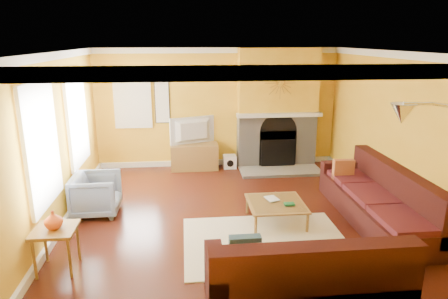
{
  "coord_description": "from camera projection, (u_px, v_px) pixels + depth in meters",
  "views": [
    {
      "loc": [
        -0.78,
        -6.04,
        2.9
      ],
      "look_at": [
        -0.12,
        0.4,
        1.09
      ],
      "focal_mm": 32.0,
      "sensor_mm": 36.0,
      "label": 1
    }
  ],
  "objects": [
    {
      "name": "floor",
      "position": [
        233.0,
        219.0,
        6.65
      ],
      "size": [
        5.5,
        6.0,
        0.02
      ],
      "primitive_type": "cube",
      "color": "#541F11",
      "rests_on": "ground"
    },
    {
      "name": "ceiling",
      "position": [
        235.0,
        51.0,
        5.91
      ],
      "size": [
        5.5,
        6.0,
        0.02
      ],
      "primitive_type": "cube",
      "color": "white",
      "rests_on": "ground"
    },
    {
      "name": "wall_back",
      "position": [
        217.0,
        108.0,
        9.16
      ],
      "size": [
        5.5,
        0.02,
        2.7
      ],
      "primitive_type": "cube",
      "color": "yellow",
      "rests_on": "ground"
    },
    {
      "name": "wall_front",
      "position": [
        278.0,
        227.0,
        3.4
      ],
      "size": [
        5.5,
        0.02,
        2.7
      ],
      "primitive_type": "cube",
      "color": "yellow",
      "rests_on": "ground"
    },
    {
      "name": "wall_left",
      "position": [
        52.0,
        145.0,
        6.01
      ],
      "size": [
        0.02,
        6.0,
        2.7
      ],
      "primitive_type": "cube",
      "color": "yellow",
      "rests_on": "ground"
    },
    {
      "name": "wall_right",
      "position": [
        400.0,
        136.0,
        6.55
      ],
      "size": [
        0.02,
        6.0,
        2.7
      ],
      "primitive_type": "cube",
      "color": "yellow",
      "rests_on": "ground"
    },
    {
      "name": "baseboard",
      "position": [
        233.0,
        215.0,
        6.63
      ],
      "size": [
        5.5,
        6.0,
        0.12
      ],
      "primitive_type": null,
      "color": "white",
      "rests_on": "floor"
    },
    {
      "name": "crown_molding",
      "position": [
        234.0,
        56.0,
        5.93
      ],
      "size": [
        5.5,
        6.0,
        0.12
      ],
      "primitive_type": null,
      "color": "white",
      "rests_on": "ceiling"
    },
    {
      "name": "window_left_near",
      "position": [
        76.0,
        118.0,
        7.22
      ],
      "size": [
        0.06,
        1.22,
        1.72
      ],
      "primitive_type": "cube",
      "color": "white",
      "rests_on": "wall_left"
    },
    {
      "name": "window_left_far",
      "position": [
        40.0,
        145.0,
        5.4
      ],
      "size": [
        0.06,
        1.22,
        1.72
      ],
      "primitive_type": "cube",
      "color": "white",
      "rests_on": "wall_left"
    },
    {
      "name": "window_back",
      "position": [
        133.0,
        101.0,
        8.87
      ],
      "size": [
        0.82,
        0.06,
        1.22
      ],
      "primitive_type": "cube",
      "color": "white",
      "rests_on": "wall_back"
    },
    {
      "name": "wall_art",
      "position": [
        162.0,
        98.0,
        8.93
      ],
      "size": [
        0.34,
        0.04,
        1.14
      ],
      "primitive_type": "cube",
      "color": "white",
      "rests_on": "wall_back"
    },
    {
      "name": "fireplace",
      "position": [
        277.0,
        109.0,
        9.09
      ],
      "size": [
        1.8,
        0.4,
        2.7
      ],
      "primitive_type": null,
      "color": "gray",
      "rests_on": "floor"
    },
    {
      "name": "mantel",
      "position": [
        279.0,
        115.0,
        8.89
      ],
      "size": [
        1.92,
        0.22,
        0.08
      ],
      "primitive_type": "cube",
      "color": "white",
      "rests_on": "fireplace"
    },
    {
      "name": "hearth",
      "position": [
        281.0,
        171.0,
        8.92
      ],
      "size": [
        1.8,
        0.7,
        0.06
      ],
      "primitive_type": "cube",
      "color": "gray",
      "rests_on": "floor"
    },
    {
      "name": "sunburst",
      "position": [
        281.0,
        83.0,
        8.71
      ],
      "size": [
        0.7,
        0.04,
        0.7
      ],
      "primitive_type": null,
      "color": "olive",
      "rests_on": "fireplace"
    },
    {
      "name": "rug",
      "position": [
        266.0,
        242.0,
        5.86
      ],
      "size": [
        2.4,
        1.8,
        0.02
      ],
      "primitive_type": "cube",
      "color": "beige",
      "rests_on": "floor"
    },
    {
      "name": "sectional_sofa",
      "position": [
        313.0,
        211.0,
        5.87
      ],
      "size": [
        3.33,
        3.82,
        0.9
      ],
      "primitive_type": null,
      "color": "#3B1413",
      "rests_on": "floor"
    },
    {
      "name": "coffee_table",
      "position": [
        276.0,
        212.0,
        6.46
      ],
      "size": [
        0.9,
        0.9,
        0.35
      ],
      "primitive_type": null,
      "color": "white",
      "rests_on": "floor"
    },
    {
      "name": "media_console",
      "position": [
        195.0,
        156.0,
        9.11
      ],
      "size": [
        1.06,
        0.48,
        0.59
      ],
      "primitive_type": "cube",
      "color": "olive",
      "rests_on": "floor"
    },
    {
      "name": "tv",
      "position": [
        194.0,
        131.0,
        8.95
      ],
      "size": [
        1.04,
        0.49,
        0.61
      ],
      "primitive_type": "imported",
      "rotation": [
        0.0,
        0.0,
        3.49
      ],
      "color": "black",
      "rests_on": "media_console"
    },
    {
      "name": "subwoofer",
      "position": [
        230.0,
        162.0,
        9.23
      ],
      "size": [
        0.29,
        0.29,
        0.29
      ],
      "primitive_type": "cube",
      "color": "white",
      "rests_on": "floor"
    },
    {
      "name": "armchair",
      "position": [
        96.0,
        194.0,
        6.75
      ],
      "size": [
        0.77,
        0.75,
        0.7
      ],
      "primitive_type": "imported",
      "rotation": [
        0.0,
        0.0,
        1.57
      ],
      "color": "slate",
      "rests_on": "floor"
    },
    {
      "name": "side_table",
      "position": [
        57.0,
        249.0,
        5.12
      ],
      "size": [
        0.53,
        0.53,
        0.58
      ],
      "primitive_type": null,
      "color": "olive",
      "rests_on": "floor"
    },
    {
      "name": "vase",
      "position": [
        53.0,
        220.0,
        5.01
      ],
      "size": [
        0.23,
        0.23,
        0.24
      ],
      "primitive_type": "imported",
      "color": "#EA5B25",
      "rests_on": "side_table"
    },
    {
      "name": "book",
      "position": [
        267.0,
        200.0,
        6.49
      ],
      "size": [
        0.24,
        0.29,
        0.02
      ],
      "primitive_type": "imported",
      "rotation": [
        0.0,
        0.0,
        0.26
      ],
      "color": "white",
      "rests_on": "coffee_table"
    }
  ]
}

